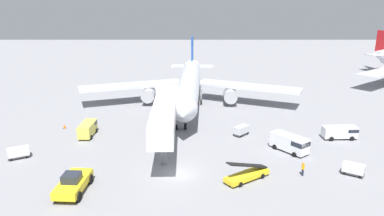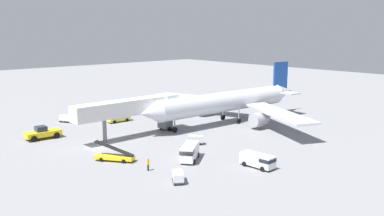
# 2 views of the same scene
# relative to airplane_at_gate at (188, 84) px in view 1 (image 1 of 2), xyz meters

# --- Properties ---
(ground_plane) EXTENTS (300.00, 300.00, 0.00)m
(ground_plane) POSITION_rel_airplane_at_gate_xyz_m (-0.95, -30.39, -4.34)
(ground_plane) COLOR gray
(airplane_at_gate) EXTENTS (44.48, 42.88, 11.86)m
(airplane_at_gate) POSITION_rel_airplane_at_gate_xyz_m (0.00, 0.00, 0.00)
(airplane_at_gate) COLOR silver
(airplane_at_gate) RESTS_ON ground
(jet_bridge) EXTENTS (3.66, 21.16, 6.95)m
(jet_bridge) POSITION_rel_airplane_at_gate_xyz_m (-3.24, -21.70, 0.87)
(jet_bridge) COLOR silver
(jet_bridge) RESTS_ON ground
(pushback_tug) EXTENTS (3.13, 6.24, 2.33)m
(pushback_tug) POSITION_rel_airplane_at_gate_xyz_m (-12.54, -34.80, -3.25)
(pushback_tug) COLOR yellow
(pushback_tug) RESTS_ON ground
(belt_loader_truck) EXTENTS (5.77, 4.81, 2.94)m
(belt_loader_truck) POSITION_rel_airplane_at_gate_xyz_m (6.99, -31.97, -3.59)
(belt_loader_truck) COLOR yellow
(belt_loader_truck) RESTS_ON ground
(service_van_far_left) EXTENTS (4.87, 5.52, 2.34)m
(service_van_far_left) POSITION_rel_airplane_at_gate_xyz_m (14.17, -23.52, -3.01)
(service_van_far_left) COLOR white
(service_van_far_left) RESTS_ON ground
(service_van_rear_right) EXTENTS (5.15, 2.28, 1.91)m
(service_van_rear_right) POSITION_rel_airplane_at_gate_xyz_m (23.08, -18.48, -3.23)
(service_van_rear_right) COLOR silver
(service_van_rear_right) RESTS_ON ground
(service_van_outer_left) EXTENTS (2.13, 4.89, 2.06)m
(service_van_outer_left) POSITION_rel_airplane_at_gate_xyz_m (-15.63, -17.13, -3.15)
(service_van_outer_left) COLOR #E5DB4C
(service_van_outer_left) RESTS_ON ground
(baggage_cart_far_center) EXTENTS (2.64, 2.69, 1.50)m
(baggage_cart_far_center) POSITION_rel_airplane_at_gate_xyz_m (8.21, -16.98, -3.51)
(baggage_cart_far_center) COLOR #38383D
(baggage_cart_far_center) RESTS_ON ground
(baggage_cart_mid_left) EXTENTS (2.78, 2.44, 1.39)m
(baggage_cart_mid_left) POSITION_rel_airplane_at_gate_xyz_m (20.06, -30.62, -3.56)
(baggage_cart_mid_left) COLOR #38383D
(baggage_cart_mid_left) RESTS_ON ground
(baggage_cart_near_right) EXTENTS (2.93, 2.37, 1.49)m
(baggage_cart_near_right) POSITION_rel_airplane_at_gate_xyz_m (-22.64, -25.73, -3.51)
(baggage_cart_near_right) COLOR #38383D
(baggage_cart_near_right) RESTS_ON ground
(ground_crew_worker_foreground) EXTENTS (0.49, 0.49, 1.81)m
(ground_crew_worker_foreground) POSITION_rel_airplane_at_gate_xyz_m (13.87, -30.84, -3.38)
(ground_crew_worker_foreground) COLOR #1E2333
(ground_crew_worker_foreground) RESTS_ON ground
(safety_cone_alpha) EXTENTS (0.49, 0.49, 0.75)m
(safety_cone_alpha) POSITION_rel_airplane_at_gate_xyz_m (-20.43, -13.76, -3.96)
(safety_cone_alpha) COLOR black
(safety_cone_alpha) RESTS_ON ground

